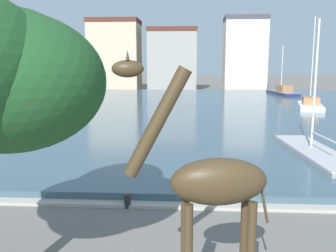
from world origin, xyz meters
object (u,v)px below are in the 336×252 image
(sailboat_grey, at_px, (309,152))
(sailboat_red, at_px, (77,95))
(sailboat_white, at_px, (310,106))
(giraffe_statue, at_px, (211,187))
(sailboat_navy, at_px, (281,93))
(mooring_bollard, at_px, (127,201))
(sailboat_teal, at_px, (82,92))

(sailboat_grey, distance_m, sailboat_red, 38.39)
(sailboat_white, bearing_deg, giraffe_statue, -110.25)
(sailboat_grey, bearing_deg, sailboat_navy, 79.06)
(sailboat_white, height_order, mooring_bollard, sailboat_white)
(sailboat_grey, distance_m, sailboat_navy, 37.96)
(sailboat_grey, xyz_separation_m, mooring_bollard, (-8.62, -7.58, -0.08))
(sailboat_red, height_order, mooring_bollard, sailboat_red)
(sailboat_teal, height_order, sailboat_navy, sailboat_navy)
(sailboat_red, height_order, sailboat_white, sailboat_white)
(sailboat_navy, height_order, sailboat_white, sailboat_white)
(sailboat_white, bearing_deg, sailboat_teal, 146.11)
(giraffe_statue, distance_m, sailboat_white, 35.04)
(sailboat_grey, bearing_deg, sailboat_red, 125.61)
(sailboat_teal, relative_size, sailboat_navy, 0.78)
(sailboat_white, bearing_deg, mooring_bollard, -118.28)
(sailboat_teal, height_order, sailboat_grey, sailboat_grey)
(giraffe_statue, height_order, sailboat_grey, sailboat_grey)
(sailboat_white, bearing_deg, sailboat_red, 158.11)
(giraffe_statue, distance_m, sailboat_grey, 14.55)
(mooring_bollard, bearing_deg, sailboat_grey, 41.32)
(sailboat_teal, bearing_deg, sailboat_navy, -5.32)
(sailboat_red, relative_size, sailboat_white, 0.93)
(sailboat_teal, relative_size, mooring_bollard, 14.91)
(sailboat_navy, bearing_deg, sailboat_teal, 174.68)
(sailboat_grey, relative_size, sailboat_red, 1.03)
(sailboat_teal, distance_m, sailboat_red, 9.20)
(sailboat_red, xyz_separation_m, sailboat_white, (28.46, -11.43, -0.03))
(giraffe_statue, height_order, sailboat_navy, sailboat_navy)
(sailboat_teal, bearing_deg, mooring_bollard, -71.82)
(sailboat_navy, distance_m, mooring_bollard, 47.55)
(sailboat_red, bearing_deg, sailboat_white, -21.89)
(sailboat_grey, xyz_separation_m, sailboat_red, (-22.36, 31.21, 0.27))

